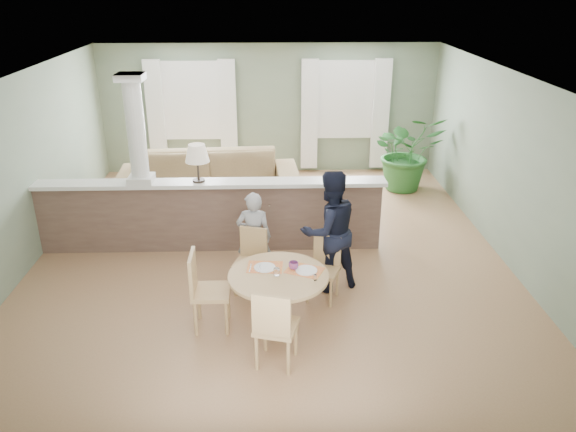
{
  "coord_description": "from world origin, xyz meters",
  "views": [
    {
      "loc": [
        0.03,
        -7.73,
        3.93
      ],
      "look_at": [
        0.25,
        -1.0,
        1.04
      ],
      "focal_mm": 35.0,
      "sensor_mm": 36.0,
      "label": 1
    }
  ],
  "objects_px": {
    "sofa": "(209,181)",
    "chair_side": "(204,287)",
    "chair_far_boy": "(251,257)",
    "chair_near": "(274,325)",
    "man_person": "(329,231)",
    "chair_far_man": "(325,265)",
    "houseplant": "(407,152)",
    "child_person": "(254,237)",
    "dining_table": "(279,285)"
  },
  "relations": [
    {
      "from": "houseplant",
      "to": "chair_far_boy",
      "type": "relative_size",
      "value": 1.75
    },
    {
      "from": "chair_far_man",
      "to": "dining_table",
      "type": "bearing_deg",
      "value": -109.89
    },
    {
      "from": "houseplant",
      "to": "chair_far_man",
      "type": "relative_size",
      "value": 1.78
    },
    {
      "from": "chair_near",
      "to": "chair_side",
      "type": "distance_m",
      "value": 1.14
    },
    {
      "from": "houseplant",
      "to": "chair_far_boy",
      "type": "height_order",
      "value": "houseplant"
    },
    {
      "from": "sofa",
      "to": "child_person",
      "type": "relative_size",
      "value": 2.5
    },
    {
      "from": "man_person",
      "to": "dining_table",
      "type": "bearing_deg",
      "value": 31.87
    },
    {
      "from": "dining_table",
      "to": "chair_far_boy",
      "type": "bearing_deg",
      "value": 111.52
    },
    {
      "from": "sofa",
      "to": "chair_near",
      "type": "bearing_deg",
      "value": -79.94
    },
    {
      "from": "chair_near",
      "to": "man_person",
      "type": "bearing_deg",
      "value": -98.12
    },
    {
      "from": "chair_side",
      "to": "chair_near",
      "type": "bearing_deg",
      "value": -134.32
    },
    {
      "from": "chair_side",
      "to": "man_person",
      "type": "distance_m",
      "value": 1.84
    },
    {
      "from": "chair_near",
      "to": "chair_side",
      "type": "bearing_deg",
      "value": -28.32
    },
    {
      "from": "chair_far_boy",
      "to": "child_person",
      "type": "distance_m",
      "value": 0.32
    },
    {
      "from": "chair_far_man",
      "to": "child_person",
      "type": "bearing_deg",
      "value": 174.38
    },
    {
      "from": "chair_far_man",
      "to": "chair_near",
      "type": "height_order",
      "value": "chair_near"
    },
    {
      "from": "chair_far_man",
      "to": "chair_side",
      "type": "bearing_deg",
      "value": -134.18
    },
    {
      "from": "chair_far_boy",
      "to": "chair_far_man",
      "type": "xyz_separation_m",
      "value": [
        0.96,
        -0.22,
        -0.01
      ]
    },
    {
      "from": "sofa",
      "to": "chair_side",
      "type": "distance_m",
      "value": 3.98
    },
    {
      "from": "chair_far_boy",
      "to": "chair_side",
      "type": "bearing_deg",
      "value": -103.71
    },
    {
      "from": "chair_near",
      "to": "child_person",
      "type": "xyz_separation_m",
      "value": [
        -0.26,
        1.93,
        0.12
      ]
    },
    {
      "from": "dining_table",
      "to": "chair_far_man",
      "type": "height_order",
      "value": "chair_far_man"
    },
    {
      "from": "houseplant",
      "to": "chair_side",
      "type": "bearing_deg",
      "value": -126.32
    },
    {
      "from": "chair_far_boy",
      "to": "man_person",
      "type": "bearing_deg",
      "value": 19.55
    },
    {
      "from": "houseplant",
      "to": "dining_table",
      "type": "bearing_deg",
      "value": -118.64
    },
    {
      "from": "chair_far_boy",
      "to": "man_person",
      "type": "distance_m",
      "value": 1.1
    },
    {
      "from": "sofa",
      "to": "man_person",
      "type": "bearing_deg",
      "value": -61.62
    },
    {
      "from": "houseplant",
      "to": "chair_far_man",
      "type": "xyz_separation_m",
      "value": [
        -1.99,
        -4.07,
        -0.29
      ]
    },
    {
      "from": "houseplant",
      "to": "dining_table",
      "type": "height_order",
      "value": "houseplant"
    },
    {
      "from": "houseplant",
      "to": "man_person",
      "type": "xyz_separation_m",
      "value": [
        -1.91,
        -3.81,
        0.07
      ]
    },
    {
      "from": "houseplant",
      "to": "chair_near",
      "type": "height_order",
      "value": "houseplant"
    },
    {
      "from": "sofa",
      "to": "dining_table",
      "type": "xyz_separation_m",
      "value": [
        1.22,
        -3.98,
        0.1
      ]
    },
    {
      "from": "sofa",
      "to": "chair_far_boy",
      "type": "xyz_separation_m",
      "value": [
        0.86,
        -3.08,
        0.0
      ]
    },
    {
      "from": "chair_far_man",
      "to": "chair_near",
      "type": "distance_m",
      "value": 1.59
    },
    {
      "from": "chair_side",
      "to": "man_person",
      "type": "bearing_deg",
      "value": -60.13
    },
    {
      "from": "chair_far_boy",
      "to": "child_person",
      "type": "relative_size",
      "value": 0.67
    },
    {
      "from": "child_person",
      "to": "chair_side",
      "type": "bearing_deg",
      "value": 68.73
    },
    {
      "from": "chair_far_man",
      "to": "man_person",
      "type": "distance_m",
      "value": 0.46
    },
    {
      "from": "chair_far_boy",
      "to": "chair_near",
      "type": "xyz_separation_m",
      "value": [
        0.29,
        -1.67,
        0.05
      ]
    },
    {
      "from": "houseplant",
      "to": "chair_far_man",
      "type": "distance_m",
      "value": 4.54
    },
    {
      "from": "houseplant",
      "to": "child_person",
      "type": "relative_size",
      "value": 1.17
    },
    {
      "from": "houseplant",
      "to": "chair_near",
      "type": "relative_size",
      "value": 1.59
    },
    {
      "from": "child_person",
      "to": "chair_far_boy",
      "type": "bearing_deg",
      "value": 88.04
    },
    {
      "from": "chair_far_boy",
      "to": "sofa",
      "type": "bearing_deg",
      "value": 122.96
    },
    {
      "from": "dining_table",
      "to": "chair_far_man",
      "type": "distance_m",
      "value": 0.91
    },
    {
      "from": "chair_far_boy",
      "to": "chair_far_man",
      "type": "bearing_deg",
      "value": 4.19
    },
    {
      "from": "sofa",
      "to": "chair_side",
      "type": "bearing_deg",
      "value": -88.8
    },
    {
      "from": "chair_near",
      "to": "chair_side",
      "type": "height_order",
      "value": "chair_side"
    },
    {
      "from": "houseplant",
      "to": "chair_near",
      "type": "distance_m",
      "value": 6.12
    },
    {
      "from": "man_person",
      "to": "child_person",
      "type": "bearing_deg",
      "value": -34.53
    }
  ]
}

